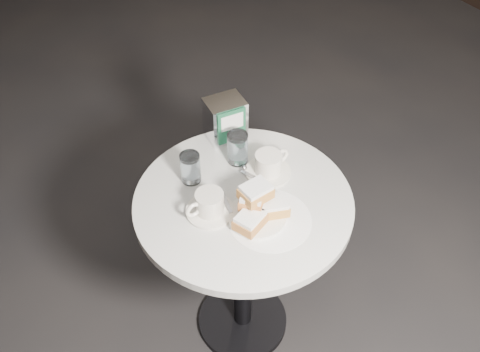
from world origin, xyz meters
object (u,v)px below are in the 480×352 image
Objects in this scene: water_glass_left at (191,168)px; water_glass_right at (238,148)px; napkin_dispenser at (225,119)px; coffee_cup_right at (269,165)px; beignet_plate at (258,207)px; cafe_table at (243,238)px; coffee_cup_left at (209,205)px.

water_glass_right is at bearing -0.47° from water_glass_left.
water_glass_left is at bearing -141.77° from napkin_dispenser.
beignet_plate is at bearing -139.31° from coffee_cup_right.
water_glass_right is 0.75× the size of napkin_dispenser.
beignet_plate is 0.26m from water_glass_right.
coffee_cup_right is 0.24m from napkin_dispenser.
cafe_table is at bearing -59.10° from water_glass_left.
water_glass_left is (-0.09, 0.25, 0.01)m from beignet_plate.
beignet_plate is 0.15m from coffee_cup_left.
napkin_dispenser is at bearing 69.32° from cafe_table.
beignet_plate is at bearing -92.31° from cafe_table.
cafe_table is 4.41× the size of coffee_cup_right.
coffee_cup_left is 1.07× the size of napkin_dispenser.
beignet_plate is at bearing -41.68° from coffee_cup_left.
water_glass_right is (0.20, 0.15, 0.02)m from coffee_cup_left.
water_glass_right is at bearing 111.57° from coffee_cup_right.
coffee_cup_right is (0.13, 0.06, 0.23)m from cafe_table.
water_glass_left reaches higher than cafe_table.
coffee_cup_right is at bearing -78.61° from napkin_dispenser.
water_glass_right reaches higher than cafe_table.
napkin_dispenser is (0.11, 0.30, 0.27)m from cafe_table.
coffee_cup_right is 1.49× the size of water_glass_right.
coffee_cup_right is 0.12m from water_glass_right.
coffee_cup_left is (-0.11, 0.09, -0.01)m from beignet_plate.
cafe_table is 4.59× the size of coffee_cup_left.
napkin_dispenser is (0.03, 0.13, 0.02)m from water_glass_right.
coffee_cup_left is 0.16m from water_glass_left.
coffee_cup_left reaches higher than cafe_table.
beignet_plate reaches higher than water_glass_left.
water_glass_right reaches higher than water_glass_left.
coffee_cup_left is (-0.12, 0.01, 0.23)m from cafe_table.
napkin_dispenser is at bearing 49.28° from coffee_cup_left.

